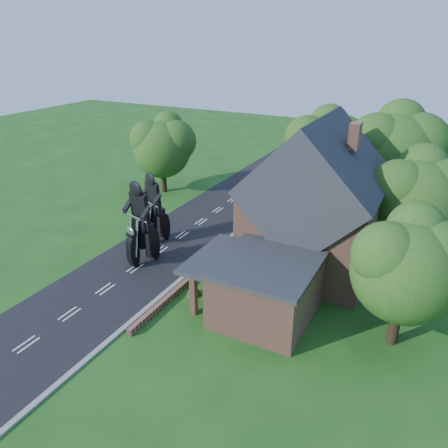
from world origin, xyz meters
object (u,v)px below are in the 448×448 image
at_px(motorcycle_lead, 144,251).
at_px(garden_wall, 224,249).
at_px(house, 315,207).
at_px(motorcycle_follow, 156,232).
at_px(annex, 265,287).

bearing_deg(motorcycle_lead, garden_wall, -119.75).
height_order(garden_wall, house, house).
bearing_deg(house, garden_wall, -170.83).
xyz_separation_m(garden_wall, motorcycle_follow, (-5.41, -0.93, 0.64)).
height_order(house, motorcycle_lead, house).
distance_m(garden_wall, motorcycle_lead, 5.89).
height_order(house, motorcycle_follow, house).
bearing_deg(annex, house, 84.76).
relative_size(house, motorcycle_lead, 5.25).
distance_m(house, motorcycle_follow, 12.28).
xyz_separation_m(annex, motorcycle_lead, (-9.77, 1.73, -0.86)).
bearing_deg(garden_wall, motorcycle_lead, -135.87).
height_order(annex, motorcycle_lead, annex).
xyz_separation_m(garden_wall, house, (6.19, 1.00, 4.14)).
xyz_separation_m(garden_wall, motorcycle_lead, (-4.20, -4.07, 0.71)).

